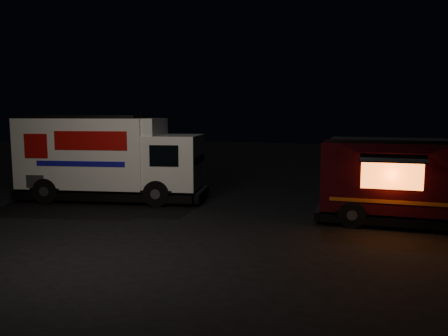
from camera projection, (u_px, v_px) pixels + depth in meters
ground at (170, 228)px, 13.50m from camera, size 80.00×80.00×0.00m
white_truck at (113, 158)px, 17.89m from camera, size 8.04×4.38×3.46m
red_truck at (412, 182)px, 13.80m from camera, size 6.01×2.57×2.73m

